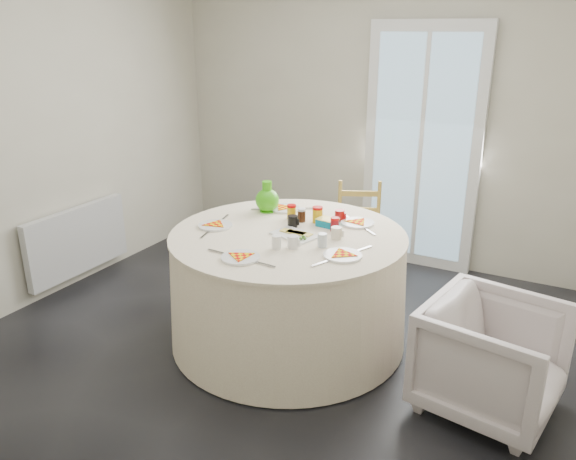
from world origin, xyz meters
The scene contains 14 objects.
floor centered at (0.00, 0.00, 0.00)m, with size 4.00×4.00×0.00m, color black.
wall_back centered at (0.00, 2.00, 1.30)m, with size 4.00×0.02×2.60m, color #BCB5A3.
wall_left centered at (-2.00, 0.00, 1.30)m, with size 0.02×4.00×2.60m, color #BCB5A3.
glass_door centered at (0.40, 1.95, 1.05)m, with size 1.00×0.08×2.10m, color silver.
radiator centered at (-1.94, 0.20, 0.38)m, with size 0.07×1.00×0.55m, color silver.
table centered at (0.02, 0.22, 0.38)m, with size 1.59×1.59×0.81m, color #FBECC6.
wooden_chair centered at (0.10, 1.31, 0.47)m, with size 0.38×0.36×0.85m, color olive, non-canonical shape.
armchair centered at (1.37, 0.09, 0.39)m, with size 0.69×0.65×0.71m, color beige.
place_settings centered at (0.02, 0.22, 0.77)m, with size 1.24×1.24×0.02m, color white, non-canonical shape.
jar_cluster centered at (0.08, 0.45, 0.82)m, with size 0.42×0.21×0.12m, color #A97A15, non-canonical shape.
butter_tub centered at (0.19, 0.47, 0.79)m, with size 0.14×0.10×0.06m, color #03698C.
green_pitcher centered at (-0.33, 0.56, 0.87)m, with size 0.17×0.17×0.22m, color #37AA10, non-canonical shape.
cheese_platter centered at (0.08, 0.20, 0.77)m, with size 0.29×0.19×0.04m, color white, non-canonical shape.
mugs_glasses centered at (0.16, 0.23, 0.81)m, with size 0.51×0.51×0.09m, color #A3A1A2, non-canonical shape.
Camera 1 is at (1.63, -2.79, 2.04)m, focal length 35.00 mm.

